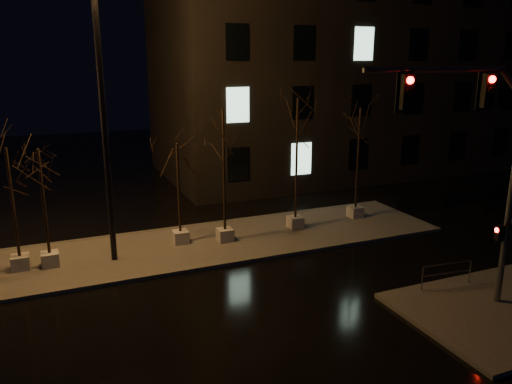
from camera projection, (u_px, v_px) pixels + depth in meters
name	position (u px, v px, depth m)	size (l,w,h in m)	color
ground	(256.00, 306.00, 16.49)	(90.00, 90.00, 0.00)	black
median	(202.00, 244.00, 21.81)	(22.00, 5.00, 0.15)	#4D4A45
sidewalk_corner	(510.00, 309.00, 16.18)	(7.00, 5.00, 0.15)	#4D4A45
building	(337.00, 65.00, 35.86)	(25.00, 12.00, 15.00)	black
tree_0	(9.00, 176.00, 18.12)	(1.80, 1.80, 4.82)	beige
tree_1	(41.00, 176.00, 18.43)	(1.80, 1.80, 4.72)	beige
tree_2	(178.00, 166.00, 20.90)	(1.80, 1.80, 4.50)	beige
tree_3	(223.00, 140.00, 20.89)	(1.80, 1.80, 5.94)	beige
tree_4	(297.00, 128.00, 22.52)	(1.80, 1.80, 6.26)	beige
tree_5	(359.00, 133.00, 24.25)	(1.80, 1.80, 5.66)	beige
traffic_signal_mast	(483.00, 156.00, 14.97)	(6.12, 1.08, 7.55)	#56595E
streetlight_main	(101.00, 91.00, 18.30)	(2.80, 1.25, 11.49)	black
guard_rail_a	(447.00, 271.00, 17.48)	(2.00, 0.27, 0.87)	#56595E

